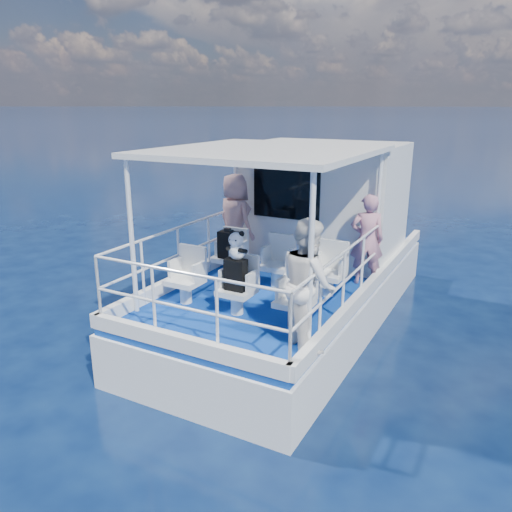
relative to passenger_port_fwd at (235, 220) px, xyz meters
The scene contains 20 objects.
ground 2.30m from the passenger_port_fwd, 36.90° to the right, with size 2000.00×2000.00×0.00m, color #071538.
hull 2.12m from the passenger_port_fwd, ahead, with size 3.00×7.00×1.60m, color white.
deck 1.50m from the passenger_port_fwd, ahead, with size 2.90×6.90×0.10m, color navy.
cabin 1.86m from the passenger_port_fwd, 49.60° to the left, with size 2.85×2.00×2.20m, color white.
canopy 2.13m from the passenger_port_fwd, 42.56° to the right, with size 3.00×3.20×0.08m, color white.
canopy_posts 1.67m from the passenger_port_fwd, 43.84° to the right, with size 2.77×2.97×2.20m.
railings 1.93m from the passenger_port_fwd, 50.94° to the right, with size 2.84×3.59×1.00m, color white, non-canonical shape.
seat_port_fwd 1.01m from the passenger_port_fwd, 67.10° to the right, with size 0.48×0.46×0.38m, color white.
seat_center_fwd 1.53m from the passenger_port_fwd, 30.26° to the right, with size 0.48×0.46×0.38m, color white.
seat_stbd_fwd 2.30m from the passenger_port_fwd, 18.40° to the right, with size 0.48×0.46×0.38m, color white.
seat_port_aft 2.12m from the passenger_port_fwd, 81.62° to the right, with size 0.48×0.46×0.38m, color white.
seat_center_aft 2.42m from the passenger_port_fwd, 59.12° to the right, with size 0.48×0.46×0.38m, color white.
seat_stbd_aft 2.97m from the passenger_port_fwd, 43.63° to the right, with size 0.48×0.46×0.38m, color white.
passenger_port_fwd is the anchor object (origin of this frame).
passenger_stbd_fwd 2.45m from the passenger_port_fwd, ahead, with size 0.55×0.36×1.52m, color #C07C93.
passenger_stbd_aft 3.44m from the passenger_port_fwd, 44.64° to the right, with size 0.79×0.61×1.62m, color white.
backpack_port 0.87m from the passenger_port_fwd, 66.84° to the right, with size 0.35×0.20×0.47m, color black.
backpack_center 2.38m from the passenger_port_fwd, 59.40° to the right, with size 0.30×0.17×0.45m, color black.
compact_camera 0.84m from the passenger_port_fwd, 68.30° to the right, with size 0.10×0.06×0.06m, color black.
panda 2.36m from the passenger_port_fwd, 58.89° to the right, with size 0.26×0.22×0.41m, color white, non-canonical shape.
Camera 1 is at (3.38, -6.84, 3.80)m, focal length 35.00 mm.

